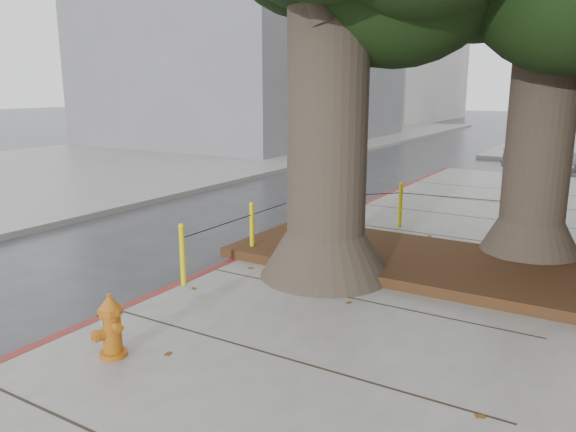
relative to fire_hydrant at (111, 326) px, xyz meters
name	(u,v)px	position (x,y,z in m)	size (l,w,h in m)	color
ground	(240,357)	(1.03, 0.93, -0.50)	(140.00, 140.00, 0.00)	#28282B
sidewalk_opposite	(100,164)	(-12.97, 10.93, -0.43)	(14.00, 60.00, 0.15)	slate
curb_red	(231,265)	(-0.97, 3.43, -0.43)	(0.14, 26.00, 0.16)	maroon
planter_bed	(424,262)	(1.93, 4.83, -0.27)	(6.40, 2.60, 0.16)	black
building_far_grey	(252,31)	(-13.97, 22.93, 5.50)	(12.00, 16.00, 12.00)	slate
building_far_white	(378,36)	(-15.97, 45.93, 7.00)	(12.00, 18.00, 15.00)	silver
bollard_ring	(340,218)	(0.17, 5.31, 0.16)	(3.79, 5.39, 0.95)	yellow
fire_hydrant	(111,326)	(0.00, 0.00, 0.00)	(0.38, 0.38, 0.72)	#BC6113
car_silver	(553,157)	(2.33, 18.13, 0.07)	(1.35, 3.35, 1.14)	#95969A
car_dark	(281,138)	(-9.84, 19.30, 0.08)	(1.64, 4.03, 1.17)	black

